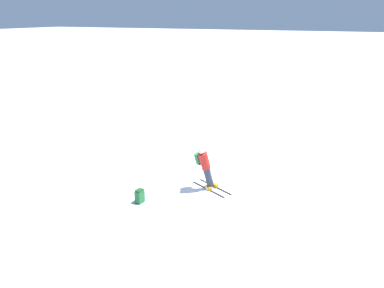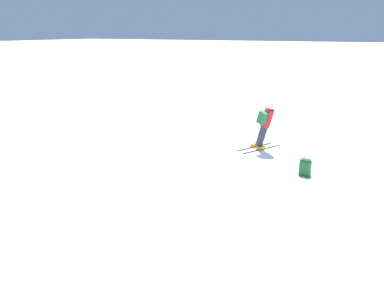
{
  "view_description": "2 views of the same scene",
  "coord_description": "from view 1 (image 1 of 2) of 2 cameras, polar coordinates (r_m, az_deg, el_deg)",
  "views": [
    {
      "loc": [
        -12.13,
        -4.72,
        6.24
      ],
      "look_at": [
        0.9,
        1.29,
        1.27
      ],
      "focal_mm": 35.0,
      "sensor_mm": 36.0,
      "label": 1
    },
    {
      "loc": [
        -4.37,
        12.5,
        4.09
      ],
      "look_at": [
        -0.03,
        4.72,
        1.4
      ],
      "focal_mm": 35.0,
      "sensor_mm": 36.0,
      "label": 2
    }
  ],
  "objects": [
    {
      "name": "spare_backpack",
      "position": [
        13.3,
        -7.97,
        -7.88
      ],
      "size": [
        0.32,
        0.25,
        0.5
      ],
      "rotation": [
        0.0,
        0.0,
        3.04
      ],
      "color": "#236633",
      "rests_on": "ground"
    },
    {
      "name": "skier",
      "position": [
        13.74,
        2.0,
        -3.27
      ],
      "size": [
        1.41,
        1.77,
        1.84
      ],
      "rotation": [
        0.0,
        0.0,
        -0.45
      ],
      "color": "black",
      "rests_on": "ground"
    },
    {
      "name": "ground_plane",
      "position": [
        14.44,
        3.18,
        -6.53
      ],
      "size": [
        300.0,
        300.0,
        0.0
      ],
      "primitive_type": "plane",
      "color": "white"
    }
  ]
}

